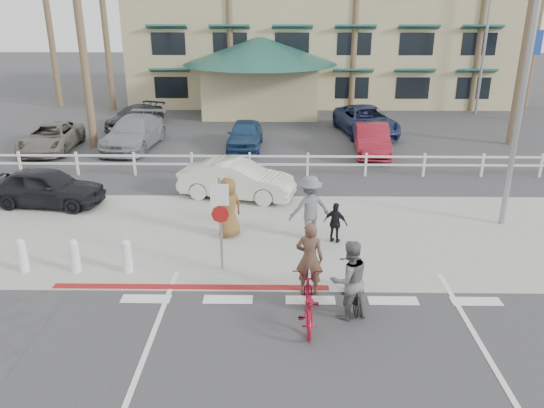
{
  "coord_description": "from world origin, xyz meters",
  "views": [
    {
      "loc": [
        -0.76,
        -10.58,
        6.75
      ],
      "look_at": [
        -0.97,
        3.24,
        1.5
      ],
      "focal_mm": 35.0,
      "sensor_mm": 36.0,
      "label": 1
    }
  ],
  "objects_px": {
    "sign_post": "(221,220)",
    "car_red_compact": "(46,187)",
    "car_white_sedan": "(237,180)",
    "bike_red": "(308,302)",
    "bike_black": "(352,284)"
  },
  "relations": [
    {
      "from": "sign_post",
      "to": "car_white_sedan",
      "type": "bearing_deg",
      "value": 90.33
    },
    {
      "from": "bike_black",
      "to": "car_white_sedan",
      "type": "distance_m",
      "value": 8.1
    },
    {
      "from": "bike_red",
      "to": "car_white_sedan",
      "type": "distance_m",
      "value": 8.5
    },
    {
      "from": "car_white_sedan",
      "to": "car_red_compact",
      "type": "relative_size",
      "value": 1.05
    },
    {
      "from": "bike_red",
      "to": "car_red_compact",
      "type": "height_order",
      "value": "car_red_compact"
    },
    {
      "from": "bike_red",
      "to": "sign_post",
      "type": "bearing_deg",
      "value": -48.27
    },
    {
      "from": "bike_black",
      "to": "bike_red",
      "type": "bearing_deg",
      "value": 34.26
    },
    {
      "from": "bike_black",
      "to": "car_red_compact",
      "type": "bearing_deg",
      "value": -35.38
    },
    {
      "from": "sign_post",
      "to": "car_white_sedan",
      "type": "relative_size",
      "value": 0.69
    },
    {
      "from": "car_white_sedan",
      "to": "car_red_compact",
      "type": "distance_m",
      "value": 6.73
    },
    {
      "from": "bike_black",
      "to": "car_white_sedan",
      "type": "bearing_deg",
      "value": -68.2
    },
    {
      "from": "sign_post",
      "to": "bike_black",
      "type": "bearing_deg",
      "value": -27.82
    },
    {
      "from": "sign_post",
      "to": "bike_black",
      "type": "relative_size",
      "value": 1.6
    },
    {
      "from": "bike_black",
      "to": "car_red_compact",
      "type": "xyz_separation_m",
      "value": [
        -9.97,
        6.5,
        0.14
      ]
    },
    {
      "from": "sign_post",
      "to": "car_red_compact",
      "type": "xyz_separation_m",
      "value": [
        -6.7,
        4.78,
        -0.77
      ]
    }
  ]
}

